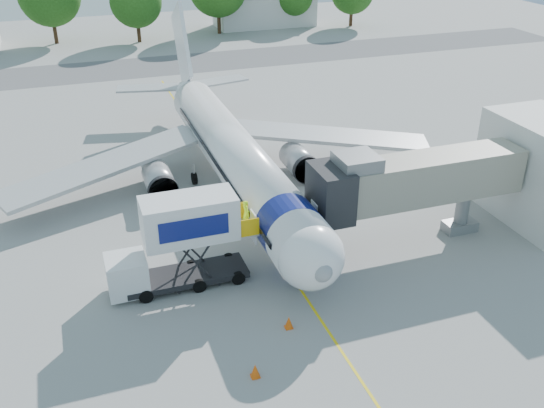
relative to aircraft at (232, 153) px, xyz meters
name	(u,v)px	position (x,y,z in m)	size (l,w,h in m)	color
ground	(250,213)	(0.00, -4.12, -2.95)	(160.00, 160.00, 0.00)	#9A9A97
guidance_line	(250,213)	(0.00, -4.12, -2.94)	(0.15, 70.00, 0.01)	yellow
taxiway_strip	(152,66)	(0.00, 37.88, -2.94)	(120.00, 10.00, 0.01)	#59595B
aircraft	(232,153)	(0.00, 0.00, 0.00)	(34.17, 37.73, 11.35)	white
jet_bridge	(406,182)	(7.99, -11.12, 1.39)	(13.90, 3.20, 6.60)	gray
terminal_stub	(542,171)	(18.50, -11.12, 0.55)	(5.00, 8.00, 7.00)	silver
catering_hiloader	(179,243)	(-6.27, -11.12, -0.19)	(8.50, 2.44, 5.50)	black
safety_cone_a	(289,322)	(-1.83, -16.81, -2.61)	(0.44, 0.44, 0.71)	#E8550C
safety_cone_b	(255,371)	(-4.58, -19.64, -2.60)	(0.46, 0.46, 0.73)	#E8550C
outbuilding_right	(264,9)	(22.00, 57.88, -0.29)	(16.40, 7.40, 5.30)	silver
tree_d	(136,1)	(0.52, 52.48, 2.86)	(7.51, 7.51, 9.57)	#382314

